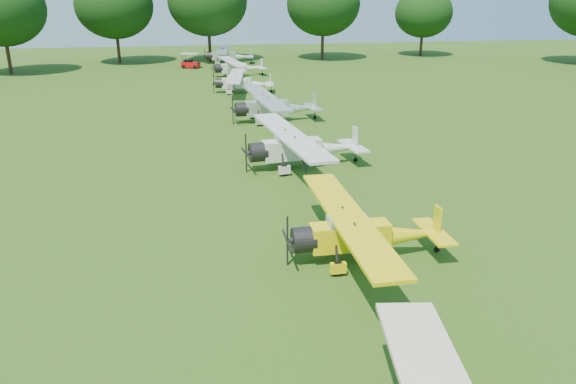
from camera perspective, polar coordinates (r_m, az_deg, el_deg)
name	(u,v)px	position (r m, az deg, el deg)	size (l,w,h in m)	color
ground	(294,199)	(28.71, 0.65, -0.67)	(160.00, 160.00, 0.00)	#2A4912
tree_belt	(368,35)	(27.92, 8.16, 15.49)	(137.36, 130.27, 14.52)	#322113
aircraft_2	(362,231)	(22.23, 7.53, -3.96)	(6.53, 10.37, 2.05)	yellow
aircraft_3	(301,145)	(33.37, 1.29, 4.75)	(7.34, 11.65, 2.29)	silver
aircraft_4	(273,105)	(45.09, -1.53, 8.79)	(7.12, 11.35, 2.23)	white
aircraft_5	(241,82)	(57.98, -4.77, 11.12)	(6.20, 9.83, 1.93)	silver
aircraft_6	(237,66)	(68.97, -5.19, 12.59)	(6.43, 10.19, 2.00)	silver
aircraft_7	(227,55)	(80.57, -6.19, 13.72)	(6.88, 10.94, 2.15)	white
golf_cart	(190,63)	(76.88, -9.90, 12.77)	(2.56, 2.05, 1.91)	#B70D0D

